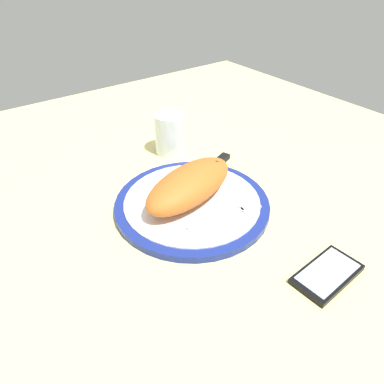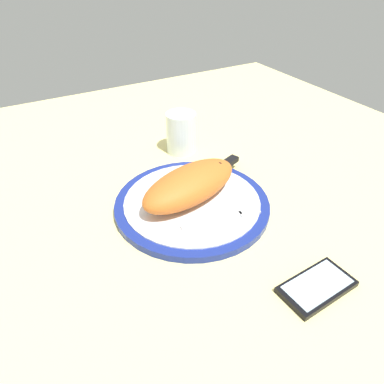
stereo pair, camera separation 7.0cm
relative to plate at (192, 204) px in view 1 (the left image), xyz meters
The scene contains 7 objects.
ground_plane 2.34cm from the plate, ahead, with size 150.00×150.00×3.00cm, color #E5D684.
plate is the anchor object (origin of this frame).
calzone 4.28cm from the plate, 85.07° to the left, with size 24.09×14.91×6.58cm.
fork 8.68cm from the plate, 68.82° to the right, with size 16.19×4.10×0.40cm.
knife 11.03cm from the plate, 32.99° to the left, with size 22.06×9.34×1.20cm.
smartphone 28.32cm from the plate, 76.54° to the right, with size 12.21×6.98×1.16cm.
water_glass 23.82cm from the plate, 66.91° to the left, with size 7.37×7.37×10.09cm.
Camera 1 is at (-33.93, -45.48, 44.61)cm, focal length 33.25 mm.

